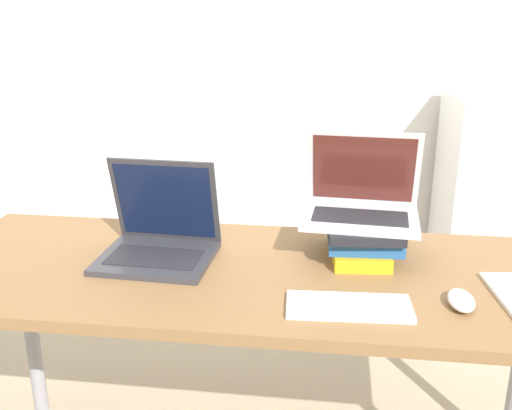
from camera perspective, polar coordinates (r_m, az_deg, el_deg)
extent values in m
cube|color=silver|center=(2.95, 3.80, 17.61)|extent=(8.00, 0.05, 2.70)
cube|color=brown|center=(1.59, -0.36, -6.63)|extent=(1.73, 0.65, 0.03)
cylinder|color=gray|center=(2.23, -20.66, -10.80)|extent=(0.05, 0.05, 0.72)
cube|color=#333338|center=(1.66, -9.45, -4.98)|extent=(0.31, 0.27, 0.02)
cube|color=#232328|center=(1.64, -9.65, -4.90)|extent=(0.25, 0.15, 0.00)
cube|color=#333338|center=(1.69, -8.62, 0.43)|extent=(0.30, 0.09, 0.25)
cube|color=#0F1938|center=(1.69, -8.67, 0.34)|extent=(0.27, 0.07, 0.22)
cube|color=gold|center=(1.68, 9.72, -4.18)|extent=(0.17, 0.25, 0.04)
cube|color=#235693|center=(1.68, 10.23, -2.84)|extent=(0.21, 0.23, 0.04)
cube|color=black|center=(1.65, 10.14, -2.03)|extent=(0.22, 0.25, 0.02)
cube|color=silver|center=(1.65, 9.88, -1.22)|extent=(0.32, 0.25, 0.02)
cube|color=#232328|center=(1.64, 9.88, -1.08)|extent=(0.26, 0.14, 0.00)
cube|color=silver|center=(1.70, 10.19, 3.47)|extent=(0.31, 0.09, 0.22)
cube|color=#4C1E19|center=(1.69, 10.19, 3.38)|extent=(0.28, 0.08, 0.19)
cube|color=white|center=(1.41, 8.85, -9.54)|extent=(0.29, 0.14, 0.01)
cube|color=silver|center=(1.41, 8.86, -9.29)|extent=(0.27, 0.11, 0.00)
ellipsoid|color=white|center=(1.48, 18.95, -8.58)|extent=(0.06, 0.11, 0.03)
cube|color=white|center=(2.84, 21.81, -0.83)|extent=(0.47, 0.54, 1.04)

